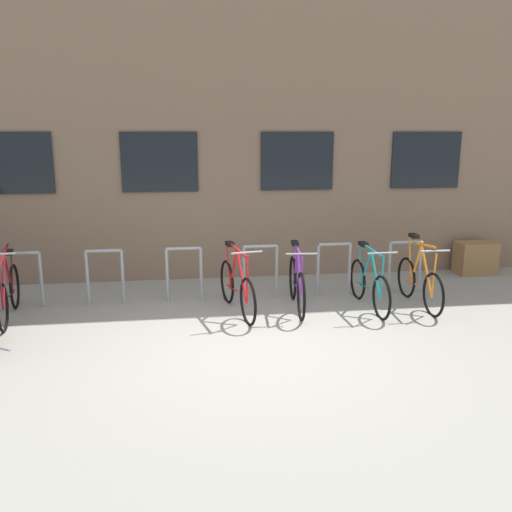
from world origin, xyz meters
The scene contains 9 objects.
ground_plane centered at (0.00, 0.00, 0.00)m, with size 42.00×42.00×0.00m, color gray.
storefront_building centered at (0.00, 6.54, 3.10)m, with size 28.00×6.72×6.21m.
bike_rack centered at (-0.24, 1.90, 0.52)m, with size 6.58×0.05×0.87m.
bicycle_purple centered at (0.84, 1.34, 0.38)m, with size 0.44×1.69×0.98m.
bicycle_red centered at (-0.08, 1.26, 0.38)m, with size 0.50×1.71×1.04m.
bicycle_maroon centered at (-3.31, 1.43, 0.38)m, with size 0.44×1.70×1.07m.
bicycle_teal centered at (1.91, 1.20, 0.36)m, with size 0.44×1.64×0.98m.
bicycle_orange centered at (2.71, 1.21, 0.37)m, with size 0.44×1.61×1.08m.
planter_box centered at (4.56, 2.85, 0.30)m, with size 0.70×0.44×0.60m, color olive.
Camera 1 is at (-0.81, -6.24, 2.59)m, focal length 37.61 mm.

